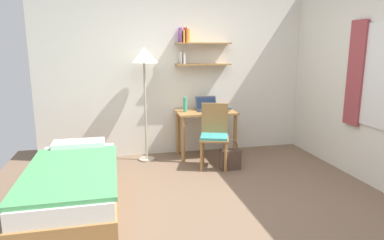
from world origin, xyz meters
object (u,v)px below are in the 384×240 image
object	(u,v)px
bed	(74,187)
desk_chair	(214,133)
water_bottle	(185,104)
book_stack	(223,108)
desk	(206,121)
standing_lamp	(144,61)
laptop	(207,107)
handbag	(230,159)

from	to	relation	value
bed	desk_chair	world-z (taller)	desk_chair
water_bottle	book_stack	xyz separation A→B (m)	(0.62, -0.00, -0.08)
desk	standing_lamp	distance (m)	1.30
desk_chair	water_bottle	bearing A→B (deg)	121.23
desk	desk_chair	xyz separation A→B (m)	(-0.01, -0.49, -0.08)
standing_lamp	laptop	distance (m)	1.20
desk	book_stack	xyz separation A→B (m)	(0.29, 0.03, 0.18)
book_stack	water_bottle	bearing A→B (deg)	179.96
bed	water_bottle	world-z (taller)	water_bottle
desk_chair	handbag	size ratio (longest dim) A/B	2.08
standing_lamp	laptop	xyz separation A→B (m)	(0.96, 0.07, -0.71)
laptop	desk_chair	bearing A→B (deg)	-93.77
handbag	water_bottle	bearing A→B (deg)	125.35
bed	book_stack	xyz separation A→B (m)	(2.11, 1.44, 0.51)
desk_chair	book_stack	xyz separation A→B (m)	(0.30, 0.52, 0.26)
standing_lamp	bed	bearing A→B (deg)	-122.26
book_stack	handbag	bearing A→B (deg)	-99.24
desk	laptop	distance (m)	0.22
laptop	desk	bearing A→B (deg)	-111.38
standing_lamp	book_stack	xyz separation A→B (m)	(1.22, 0.03, -0.74)
desk	handbag	world-z (taller)	desk
desk_chair	standing_lamp	distance (m)	1.44
bed	laptop	bearing A→B (deg)	38.80
water_bottle	handbag	size ratio (longest dim) A/B	0.51
water_bottle	handbag	bearing A→B (deg)	-54.65
bed	laptop	world-z (taller)	laptop
bed	desk_chair	size ratio (longest dim) A/B	2.09
standing_lamp	handbag	bearing A→B (deg)	-31.66
desk	water_bottle	size ratio (longest dim) A/B	4.08
desk	laptop	bearing A→B (deg)	68.62
standing_lamp	handbag	xyz separation A→B (m)	(1.10, -0.68, -1.33)
bed	book_stack	bearing A→B (deg)	34.36
bed	water_bottle	distance (m)	2.16
desk_chair	book_stack	size ratio (longest dim) A/B	3.61
bed	handbag	size ratio (longest dim) A/B	4.36
laptop	bed	bearing A→B (deg)	-141.20
book_stack	handbag	size ratio (longest dim) A/B	0.58
desk_chair	bed	bearing A→B (deg)	-153.06
desk	handbag	bearing A→B (deg)	-75.22
desk	laptop	size ratio (longest dim) A/B	2.67
bed	laptop	xyz separation A→B (m)	(1.85, 1.49, 0.53)
standing_lamp	handbag	distance (m)	1.86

